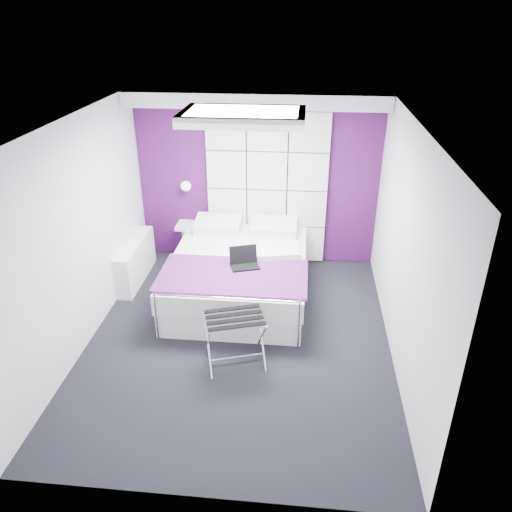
# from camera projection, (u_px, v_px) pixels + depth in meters

# --- Properties ---
(floor) EXTENTS (4.40, 4.40, 0.00)m
(floor) POSITION_uv_depth(u_px,v_px,m) (240.00, 338.00, 6.07)
(floor) COLOR black
(floor) RESTS_ON ground
(ceiling) EXTENTS (4.40, 4.40, 0.00)m
(ceiling) POSITION_uv_depth(u_px,v_px,m) (236.00, 123.00, 4.89)
(ceiling) COLOR white
(ceiling) RESTS_ON wall_back
(wall_back) EXTENTS (3.60, 0.00, 3.60)m
(wall_back) POSITION_uv_depth(u_px,v_px,m) (257.00, 179.00, 7.43)
(wall_back) COLOR silver
(wall_back) RESTS_ON floor
(wall_left) EXTENTS (0.00, 4.40, 4.40)m
(wall_left) POSITION_uv_depth(u_px,v_px,m) (80.00, 235.00, 5.64)
(wall_left) COLOR silver
(wall_left) RESTS_ON floor
(wall_right) EXTENTS (0.00, 4.40, 4.40)m
(wall_right) POSITION_uv_depth(u_px,v_px,m) (405.00, 249.00, 5.32)
(wall_right) COLOR silver
(wall_right) RESTS_ON floor
(accent_wall) EXTENTS (3.58, 0.02, 2.58)m
(accent_wall) POSITION_uv_depth(u_px,v_px,m) (257.00, 179.00, 7.42)
(accent_wall) COLOR #43114A
(accent_wall) RESTS_ON wall_back
(soffit) EXTENTS (3.58, 0.50, 0.20)m
(soffit) POSITION_uv_depth(u_px,v_px,m) (256.00, 99.00, 6.67)
(soffit) COLOR white
(soffit) RESTS_ON wall_back
(headboard) EXTENTS (1.80, 0.08, 2.30)m
(headboard) POSITION_uv_depth(u_px,v_px,m) (267.00, 189.00, 7.43)
(headboard) COLOR silver
(headboard) RESTS_ON wall_back
(skylight) EXTENTS (1.36, 0.86, 0.12)m
(skylight) POSITION_uv_depth(u_px,v_px,m) (243.00, 116.00, 5.45)
(skylight) COLOR white
(skylight) RESTS_ON ceiling
(wall_lamp) EXTENTS (0.15, 0.15, 0.15)m
(wall_lamp) POSITION_uv_depth(u_px,v_px,m) (186.00, 185.00, 7.44)
(wall_lamp) COLOR white
(wall_lamp) RESTS_ON wall_back
(radiator) EXTENTS (0.22, 1.20, 0.60)m
(radiator) POSITION_uv_depth(u_px,v_px,m) (136.00, 261.00, 7.24)
(radiator) COLOR white
(radiator) RESTS_ON floor
(bed) EXTENTS (1.85, 2.24, 0.78)m
(bed) POSITION_uv_depth(u_px,v_px,m) (239.00, 273.00, 6.84)
(bed) COLOR white
(bed) RESTS_ON floor
(nightstand) EXTENTS (0.48, 0.37, 0.05)m
(nightstand) POSITION_uv_depth(u_px,v_px,m) (193.00, 225.00, 7.69)
(nightstand) COLOR white
(nightstand) RESTS_ON wall_back
(luggage_rack) EXTENTS (0.62, 0.46, 0.61)m
(luggage_rack) POSITION_uv_depth(u_px,v_px,m) (235.00, 340.00, 5.54)
(luggage_rack) COLOR silver
(luggage_rack) RESTS_ON floor
(laptop) EXTENTS (0.36, 0.25, 0.25)m
(laptop) POSITION_uv_depth(u_px,v_px,m) (245.00, 261.00, 6.40)
(laptop) COLOR black
(laptop) RESTS_ON bed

